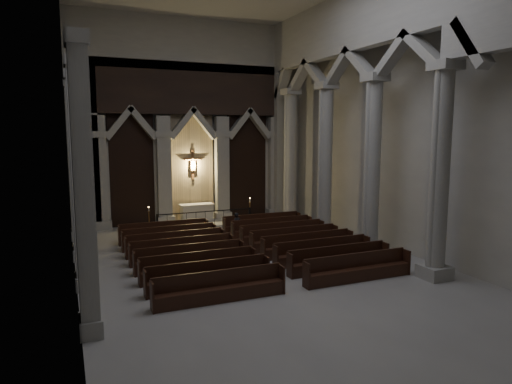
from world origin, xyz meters
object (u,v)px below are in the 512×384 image
Objects in this scene: candle_stand_left at (149,226)px; pews at (247,250)px; altar_rail at (205,217)px; altar at (197,212)px; worshipper at (237,225)px; candle_stand_right at (250,217)px.

candle_stand_left is 7.36m from pews.
pews is (-0.00, -6.30, -0.39)m from altar_rail.
candle_stand_left is at bearing -153.83° from altar.
altar is at bearing 86.57° from worshipper.
candle_stand_left is at bearing 128.71° from worshipper.
candle_stand_left reaches higher than altar_rail.
candle_stand_right is at bearing -0.65° from candle_stand_left.
altar is 1.91m from altar_rail.
candle_stand_right reaches higher than pews.
pews is at bearing -119.37° from worshipper.
altar_rail is 3.12m from candle_stand_left.
worshipper is (0.95, -2.59, -0.06)m from altar_rail.
altar_rail is 0.56× the size of pews.
altar_rail is 3.41× the size of candle_stand_right.
candle_stand_left reaches higher than worshipper.
altar is at bearing 89.74° from pews.
candle_stand_left is at bearing 179.35° from candle_stand_right.
candle_stand_left reaches higher than pews.
pews is at bearing -113.29° from candle_stand_right.
candle_stand_right is 1.22× the size of worshipper.
altar_rail is 2.88m from candle_stand_right.
altar_rail is at bearing -91.11° from altar.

